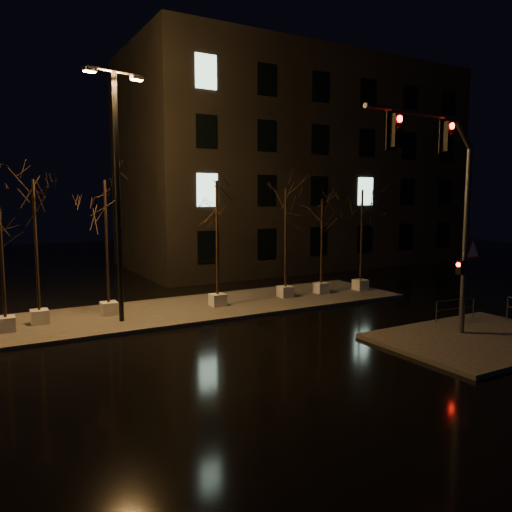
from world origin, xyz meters
TOP-DOWN VIEW (x-y plane):
  - ground at (0.00, 0.00)m, footprint 90.00×90.00m
  - median at (0.00, 6.00)m, footprint 22.00×5.00m
  - sidewalk_corner at (7.50, -3.50)m, footprint 7.00×5.00m
  - building at (14.00, 18.00)m, footprint 25.00×12.00m
  - tree_0 at (-7.03, 5.64)m, footprint 1.80×1.80m
  - tree_1 at (-5.81, 6.28)m, footprint 1.80×1.80m
  - tree_2 at (-3.09, 6.42)m, footprint 1.80×1.80m
  - tree_3 at (1.65, 5.75)m, footprint 1.80×1.80m
  - tree_4 at (5.44, 5.90)m, footprint 1.80×1.80m
  - tree_5 at (7.61, 5.85)m, footprint 1.80×1.80m
  - tree_6 at (10.00, 5.54)m, footprint 1.80×1.80m
  - traffic_signal_mast at (6.21, -2.94)m, footprint 6.24×0.66m
  - streetlight_main at (-2.90, 5.11)m, footprint 2.42×0.81m
  - guard_rail_a at (8.75, -1.50)m, footprint 2.01×0.24m

SIDE VIEW (x-z plane):
  - ground at x=0.00m, z-range 0.00..0.00m
  - median at x=0.00m, z-range 0.00..0.15m
  - sidewalk_corner at x=7.50m, z-range 0.00..0.15m
  - guard_rail_a at x=8.75m, z-range 0.28..1.16m
  - tree_0 at x=-7.03m, z-range 1.33..5.88m
  - tree_5 at x=7.61m, z-range 1.44..6.42m
  - tree_6 at x=10.00m, z-range 1.57..7.04m
  - tree_4 at x=5.44m, z-range 1.57..7.08m
  - tree_1 at x=-5.81m, z-range 1.64..7.41m
  - tree_2 at x=-3.09m, z-range 1.65..7.43m
  - tree_3 at x=1.65m, z-range 1.66..7.49m
  - traffic_signal_mast at x=6.21m, z-range 1.35..8.99m
  - streetlight_main at x=-2.90m, z-range 0.90..10.63m
  - building at x=14.00m, z-range 0.00..15.00m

